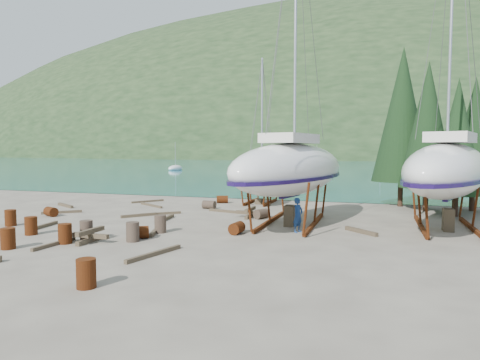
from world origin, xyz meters
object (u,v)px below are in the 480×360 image
(worker, at_px, (298,215))
(large_sailboat_far, at_px, (448,170))
(small_sailboat_shore, at_px, (261,180))
(large_sailboat_near, at_px, (292,169))

(worker, bearing_deg, large_sailboat_far, -40.58)
(large_sailboat_far, relative_size, small_sailboat_shore, 1.71)
(large_sailboat_far, bearing_deg, worker, -138.14)
(small_sailboat_shore, distance_m, worker, 11.72)
(large_sailboat_near, height_order, large_sailboat_far, large_sailboat_near)
(large_sailboat_far, distance_m, small_sailboat_shore, 14.15)
(large_sailboat_near, relative_size, worker, 11.08)
(large_sailboat_near, height_order, small_sailboat_shore, large_sailboat_near)
(large_sailboat_near, relative_size, small_sailboat_shore, 1.73)
(large_sailboat_far, bearing_deg, small_sailboat_shore, 165.91)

